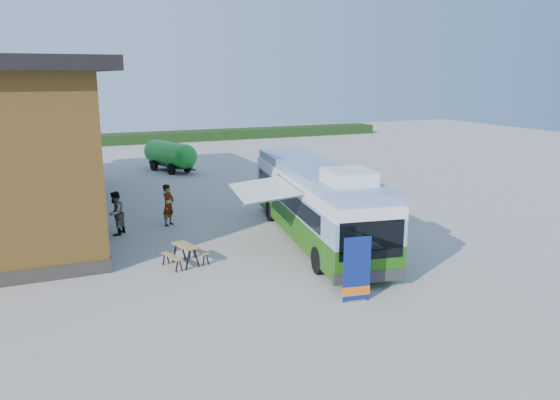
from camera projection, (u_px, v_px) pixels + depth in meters
name	position (u px, v px, depth m)	size (l,w,h in m)	color
ground	(279.00, 250.00, 21.92)	(100.00, 100.00, 0.00)	#BCB7AD
hedge	(208.00, 135.00, 58.89)	(40.00, 3.00, 1.00)	#264419
bus	(316.00, 200.00, 22.85)	(4.39, 12.11, 3.64)	#317513
awning	(269.00, 183.00, 21.61)	(2.92, 4.11, 0.49)	white
banner	(357.00, 275.00, 16.77)	(0.90, 0.28, 2.08)	navy
picnic_table	(185.00, 250.00, 20.05)	(1.62, 1.51, 0.77)	tan
person_a	(168.00, 205.00, 25.28)	(0.71, 0.47, 1.95)	#999999
person_b	(116.00, 213.00, 23.78)	(0.94, 0.73, 1.93)	#999999
slurry_tanker	(170.00, 154.00, 39.40)	(3.07, 5.54, 2.15)	green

